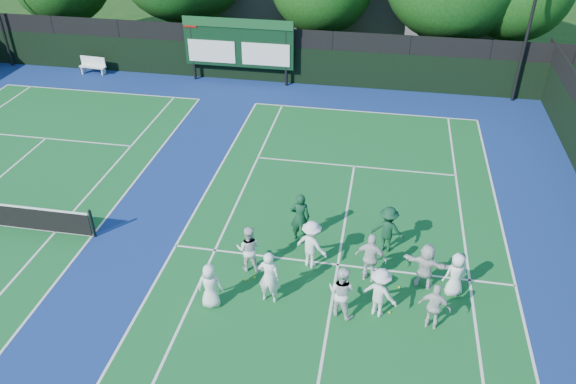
# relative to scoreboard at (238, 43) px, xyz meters

# --- Properties ---
(ground) EXTENTS (120.00, 120.00, 0.00)m
(ground) POSITION_rel_scoreboard_xyz_m (7.01, -15.59, -2.19)
(ground) COLOR #15360E
(ground) RESTS_ON ground
(court_apron) EXTENTS (34.00, 32.00, 0.01)m
(court_apron) POSITION_rel_scoreboard_xyz_m (1.01, -14.59, -2.19)
(court_apron) COLOR navy
(court_apron) RESTS_ON ground
(near_court) EXTENTS (11.05, 23.85, 0.01)m
(near_court) POSITION_rel_scoreboard_xyz_m (7.01, -14.59, -2.18)
(near_court) COLOR #125925
(near_court) RESTS_ON ground
(back_fence) EXTENTS (34.00, 0.08, 3.00)m
(back_fence) POSITION_rel_scoreboard_xyz_m (1.01, 0.41, -0.83)
(back_fence) COLOR black
(back_fence) RESTS_ON ground
(scoreboard) EXTENTS (6.00, 0.21, 3.55)m
(scoreboard) POSITION_rel_scoreboard_xyz_m (0.00, 0.00, 0.00)
(scoreboard) COLOR black
(scoreboard) RESTS_ON ground
(clubhouse) EXTENTS (18.00, 6.00, 4.00)m
(clubhouse) POSITION_rel_scoreboard_xyz_m (5.01, 8.41, -0.19)
(clubhouse) COLOR slate
(clubhouse) RESTS_ON ground
(bench) EXTENTS (1.57, 0.55, 0.97)m
(bench) POSITION_rel_scoreboard_xyz_m (-8.58, -0.22, -1.67)
(bench) COLOR white
(bench) RESTS_ON ground
(tennis_ball_0) EXTENTS (0.07, 0.07, 0.07)m
(tennis_ball_0) POSITION_rel_scoreboard_xyz_m (4.52, -15.69, -2.16)
(tennis_ball_0) COLOR #C2DE1A
(tennis_ball_0) RESTS_ON ground
(tennis_ball_1) EXTENTS (0.07, 0.07, 0.07)m
(tennis_ball_1) POSITION_rel_scoreboard_xyz_m (8.48, -14.98, -2.16)
(tennis_ball_1) COLOR #C2DE1A
(tennis_ball_1) RESTS_ON ground
(tennis_ball_2) EXTENTS (0.07, 0.07, 0.07)m
(tennis_ball_2) POSITION_rel_scoreboard_xyz_m (8.72, -16.46, -2.16)
(tennis_ball_2) COLOR #C2DE1A
(tennis_ball_2) RESTS_ON ground
(tennis_ball_3) EXTENTS (0.07, 0.07, 0.07)m
(tennis_ball_3) POSITION_rel_scoreboard_xyz_m (4.27, -15.87, -2.16)
(tennis_ball_3) COLOR #C2DE1A
(tennis_ball_3) RESTS_ON ground
(tennis_ball_4) EXTENTS (0.07, 0.07, 0.07)m
(tennis_ball_4) POSITION_rel_scoreboard_xyz_m (8.60, -13.34, -2.16)
(tennis_ball_4) COLOR #C2DE1A
(tennis_ball_4) RESTS_ON ground
(tennis_ball_5) EXTENTS (0.07, 0.07, 0.07)m
(tennis_ball_5) POSITION_rel_scoreboard_xyz_m (8.97, -15.33, -2.16)
(tennis_ball_5) COLOR #C2DE1A
(tennis_ball_5) RESTS_ON ground
(player_front_0) EXTENTS (0.77, 0.55, 1.48)m
(player_front_0) POSITION_rel_scoreboard_xyz_m (3.54, -17.04, -1.45)
(player_front_0) COLOR white
(player_front_0) RESTS_ON ground
(player_front_1) EXTENTS (0.68, 0.47, 1.78)m
(player_front_1) POSITION_rel_scoreboard_xyz_m (5.17, -16.54, -1.30)
(player_front_1) COLOR white
(player_front_1) RESTS_ON ground
(player_front_2) EXTENTS (1.00, 0.89, 1.69)m
(player_front_2) POSITION_rel_scoreboard_xyz_m (7.31, -16.72, -1.35)
(player_front_2) COLOR white
(player_front_2) RESTS_ON ground
(player_front_3) EXTENTS (1.20, 0.98, 1.62)m
(player_front_3) POSITION_rel_scoreboard_xyz_m (8.37, -16.53, -1.38)
(player_front_3) COLOR silver
(player_front_3) RESTS_ON ground
(player_front_4) EXTENTS (0.95, 0.53, 1.52)m
(player_front_4) POSITION_rel_scoreboard_xyz_m (9.88, -16.77, -1.43)
(player_front_4) COLOR silver
(player_front_4) RESTS_ON ground
(player_back_0) EXTENTS (0.81, 0.65, 1.61)m
(player_back_0) POSITION_rel_scoreboard_xyz_m (4.25, -15.26, -1.38)
(player_back_0) COLOR silver
(player_back_0) RESTS_ON ground
(player_back_1) EXTENTS (1.25, 1.02, 1.69)m
(player_back_1) POSITION_rel_scoreboard_xyz_m (6.16, -14.75, -1.35)
(player_back_1) COLOR white
(player_back_1) RESTS_ON ground
(player_back_2) EXTENTS (1.06, 0.61, 1.71)m
(player_back_2) POSITION_rel_scoreboard_xyz_m (8.03, -15.10, -1.34)
(player_back_2) COLOR silver
(player_back_2) RESTS_ON ground
(player_back_3) EXTENTS (1.51, 0.78, 1.55)m
(player_back_3) POSITION_rel_scoreboard_xyz_m (9.68, -15.08, -1.41)
(player_back_3) COLOR silver
(player_back_3) RESTS_ON ground
(player_back_4) EXTENTS (0.85, 0.70, 1.48)m
(player_back_4) POSITION_rel_scoreboard_xyz_m (10.55, -15.27, -1.45)
(player_back_4) COLOR white
(player_back_4) RESTS_ON ground
(coach_left) EXTENTS (0.69, 0.48, 1.81)m
(coach_left) POSITION_rel_scoreboard_xyz_m (5.58, -13.44, -1.28)
(coach_left) COLOR #0F3A23
(coach_left) RESTS_ON ground
(coach_right) EXTENTS (1.16, 0.78, 1.66)m
(coach_right) POSITION_rel_scoreboard_xyz_m (8.49, -13.50, -1.36)
(coach_right) COLOR #0F3922
(coach_right) RESTS_ON ground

